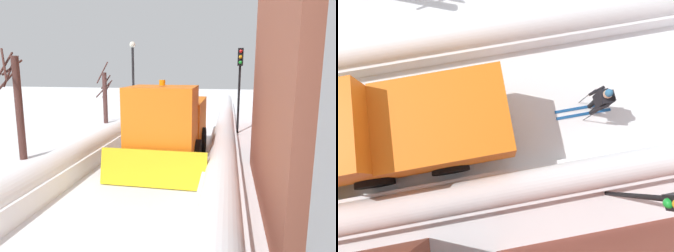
{
  "view_description": "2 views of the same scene",
  "coord_description": "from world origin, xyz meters",
  "views": [
    {
      "loc": [
        -2.58,
        22.26,
        3.49
      ],
      "look_at": [
        -0.02,
        9.16,
        0.96
      ],
      "focal_mm": 32.75,
      "sensor_mm": 36.0,
      "label": 1
    },
    {
      "loc": [
        -2.34,
        8.44,
        8.73
      ],
      "look_at": [
        -0.8,
        8.16,
        1.24
      ],
      "focal_mm": 29.72,
      "sensor_mm": 36.0,
      "label": 2
    }
  ],
  "objects": [
    {
      "name": "plow_truck",
      "position": [
        -0.47,
        11.07,
        1.48
      ],
      "size": [
        3.2,
        5.98,
        3.12
      ],
      "color": "orange",
      "rests_on": "ground"
    },
    {
      "name": "skier",
      "position": [
        -0.5,
        5.32,
        1.0
      ],
      "size": [
        0.62,
        1.8,
        1.81
      ],
      "color": "black",
      "rests_on": "ground"
    },
    {
      "name": "snowbank_right",
      "position": [
        2.48,
        10.0,
        0.44
      ],
      "size": [
        1.1,
        36.0,
        1.02
      ],
      "color": "white",
      "rests_on": "ground"
    },
    {
      "name": "traffic_light_pole",
      "position": [
        -3.16,
        5.57,
        3.15
      ],
      "size": [
        0.28,
        0.42,
        4.5
      ],
      "color": "black",
      "rests_on": "ground"
    },
    {
      "name": "snowbank_left",
      "position": [
        -2.48,
        10.0,
        0.45
      ],
      "size": [
        1.1,
        36.0,
        1.04
      ],
      "color": "white",
      "rests_on": "ground"
    },
    {
      "name": "ground_plane",
      "position": [
        0.0,
        10.0,
        0.0
      ],
      "size": [
        80.0,
        80.0,
        0.0
      ],
      "primitive_type": "plane",
      "color": "white"
    }
  ]
}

